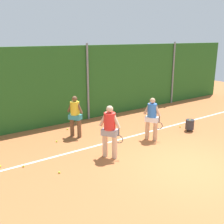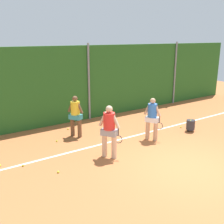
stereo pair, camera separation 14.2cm
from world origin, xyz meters
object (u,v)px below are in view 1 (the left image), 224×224
(ball_hopper, at_px, (190,124))
(tennis_ball_3, at_px, (59,172))
(player_midcourt, at_px, (152,117))
(tennis_ball_6, at_px, (57,141))
(player_backcourt_far, at_px, (75,114))
(tennis_ball_2, at_px, (180,127))
(tennis_ball_5, at_px, (0,166))
(player_foreground_near, at_px, (110,129))
(tennis_ball_4, at_px, (67,129))
(tennis_ball_0, at_px, (23,166))

(ball_hopper, height_order, tennis_ball_3, ball_hopper)
(player_midcourt, distance_m, tennis_ball_6, 3.80)
(ball_hopper, bearing_deg, player_backcourt_far, 153.05)
(player_backcourt_far, relative_size, tennis_ball_2, 25.48)
(tennis_ball_5, bearing_deg, player_foreground_near, -22.91)
(player_backcourt_far, relative_size, tennis_ball_4, 25.48)
(player_foreground_near, height_order, tennis_ball_5, player_foreground_near)
(player_midcourt, relative_size, tennis_ball_4, 25.39)
(tennis_ball_2, relative_size, tennis_ball_4, 1.00)
(player_foreground_near, xyz_separation_m, tennis_ball_2, (4.31, 0.72, -0.97))
(tennis_ball_3, bearing_deg, player_foreground_near, 2.02)
(player_foreground_near, bearing_deg, player_backcourt_far, 148.01)
(player_foreground_near, relative_size, player_midcourt, 1.07)
(tennis_ball_4, bearing_deg, tennis_ball_0, -138.21)
(tennis_ball_5, bearing_deg, tennis_ball_2, -4.87)
(player_midcourt, relative_size, player_backcourt_far, 1.00)
(player_foreground_near, bearing_deg, ball_hopper, 59.36)
(tennis_ball_4, bearing_deg, tennis_ball_5, -148.97)
(tennis_ball_3, height_order, tennis_ball_4, same)
(player_midcourt, height_order, ball_hopper, player_midcourt)
(ball_hopper, relative_size, tennis_ball_2, 7.78)
(player_midcourt, relative_size, tennis_ball_6, 25.39)
(player_foreground_near, distance_m, tennis_ball_5, 3.62)
(tennis_ball_3, bearing_deg, tennis_ball_0, 126.44)
(tennis_ball_6, bearing_deg, tennis_ball_3, -111.97)
(tennis_ball_0, relative_size, tennis_ball_4, 1.00)
(tennis_ball_3, bearing_deg, player_midcourt, 6.29)
(tennis_ball_2, relative_size, tennis_ball_3, 1.00)
(tennis_ball_0, bearing_deg, player_midcourt, -6.52)
(tennis_ball_2, xyz_separation_m, tennis_ball_5, (-7.53, 0.64, 0.00))
(tennis_ball_6, bearing_deg, player_midcourt, -30.49)
(ball_hopper, height_order, tennis_ball_6, ball_hopper)
(tennis_ball_5, xyz_separation_m, tennis_ball_6, (2.28, 0.90, 0.00))
(player_midcourt, xyz_separation_m, tennis_ball_2, (2.07, 0.33, -0.90))
(tennis_ball_3, distance_m, tennis_ball_5, 1.96)
(player_backcourt_far, bearing_deg, tennis_ball_5, -104.97)
(tennis_ball_0, height_order, tennis_ball_5, same)
(tennis_ball_0, distance_m, tennis_ball_4, 3.55)
(tennis_ball_0, bearing_deg, tennis_ball_5, 145.14)
(player_backcourt_far, height_order, tennis_ball_5, player_backcourt_far)
(tennis_ball_4, bearing_deg, tennis_ball_3, -119.43)
(player_backcourt_far, xyz_separation_m, ball_hopper, (4.32, -2.19, -0.65))
(tennis_ball_2, bearing_deg, ball_hopper, -93.91)
(player_midcourt, relative_size, tennis_ball_2, 25.39)
(player_midcourt, bearing_deg, ball_hopper, 57.01)
(player_foreground_near, bearing_deg, tennis_ball_6, 169.52)
(ball_hopper, bearing_deg, tennis_ball_4, 143.52)
(player_foreground_near, relative_size, tennis_ball_5, 27.07)
(ball_hopper, distance_m, tennis_ball_0, 6.94)
(ball_hopper, xyz_separation_m, tennis_ball_6, (-5.21, 2.08, -0.26))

